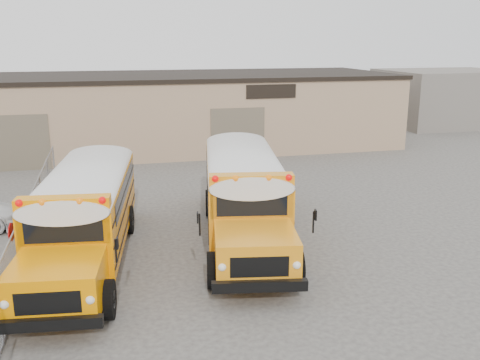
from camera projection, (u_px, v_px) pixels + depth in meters
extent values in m
plane|color=#45423F|center=(228.00, 267.00, 16.50)|extent=(120.00, 120.00, 0.00)
cube|color=#A18363|center=(160.00, 112.00, 34.69)|extent=(30.00, 10.00, 4.50)
cube|color=black|center=(158.00, 76.00, 34.11)|extent=(30.20, 10.20, 0.25)
cube|color=black|center=(271.00, 91.00, 30.98)|extent=(3.00, 0.08, 0.80)
cube|color=brown|center=(18.00, 143.00, 28.29)|extent=(3.20, 0.08, 3.00)
cube|color=brown|center=(238.00, 134.00, 31.12)|extent=(3.20, 0.08, 3.00)
cylinder|color=gray|center=(18.00, 259.00, 14.86)|extent=(0.07, 0.07, 1.80)
cylinder|color=gray|center=(31.00, 224.00, 17.68)|extent=(0.07, 0.07, 1.80)
cylinder|color=gray|center=(41.00, 199.00, 20.49)|extent=(0.07, 0.07, 1.80)
cylinder|color=gray|center=(48.00, 179.00, 23.30)|extent=(0.07, 0.07, 1.80)
cylinder|color=gray|center=(54.00, 164.00, 26.12)|extent=(0.07, 0.07, 1.80)
cylinder|color=gray|center=(29.00, 199.00, 17.45)|extent=(0.05, 18.00, 0.05)
cylinder|color=gray|center=(34.00, 248.00, 17.89)|extent=(0.05, 18.00, 0.05)
cube|color=gray|center=(31.00, 224.00, 17.68)|extent=(0.02, 18.00, 1.70)
cube|color=slate|center=(446.00, 97.00, 44.11)|extent=(10.00, 8.00, 4.40)
cube|color=#FD8E00|center=(109.00, 166.00, 23.13)|extent=(3.38, 7.70, 2.01)
cube|color=#FD8E00|center=(93.00, 209.00, 18.63)|extent=(2.41, 2.41, 1.13)
cube|color=black|center=(96.00, 174.00, 19.43)|extent=(2.00, 0.32, 0.73)
cube|color=silver|center=(107.00, 140.00, 22.84)|extent=(3.39, 7.78, 0.39)
cube|color=#FD8E00|center=(96.00, 156.00, 19.49)|extent=(2.44, 0.79, 0.35)
sphere|color=#E50705|center=(65.00, 155.00, 19.12)|extent=(0.20, 0.20, 0.20)
sphere|color=#E50705|center=(123.00, 153.00, 19.36)|extent=(0.20, 0.20, 0.20)
sphere|color=orange|center=(81.00, 154.00, 19.19)|extent=(0.20, 0.20, 0.20)
sphere|color=orange|center=(108.00, 154.00, 19.29)|extent=(0.20, 0.20, 0.20)
cube|color=black|center=(89.00, 233.00, 17.63)|extent=(2.41, 0.52, 0.27)
cube|color=black|center=(119.00, 166.00, 26.99)|extent=(2.41, 0.50, 0.27)
cube|color=black|center=(109.00, 168.00, 23.15)|extent=(3.40, 7.56, 0.06)
cube|color=black|center=(109.00, 152.00, 23.27)|extent=(3.26, 6.54, 0.61)
cylinder|color=black|center=(61.00, 225.00, 18.74)|extent=(0.40, 1.05, 1.02)
cylinder|color=black|center=(128.00, 222.00, 19.01)|extent=(0.40, 1.05, 1.02)
cylinder|color=black|center=(88.00, 180.00, 24.68)|extent=(0.40, 1.05, 1.02)
cylinder|color=black|center=(139.00, 179.00, 24.95)|extent=(0.40, 1.05, 1.02)
cylinder|color=#BF0505|center=(56.00, 179.00, 20.46)|extent=(0.10, 0.55, 0.55)
cube|color=orange|center=(233.00, 153.00, 25.42)|extent=(3.88, 8.07, 2.09)
cube|color=orange|center=(240.00, 191.00, 20.72)|extent=(2.60, 2.60, 1.17)
cube|color=black|center=(238.00, 159.00, 21.56)|extent=(2.06, 0.43, 0.76)
cube|color=silver|center=(233.00, 128.00, 25.11)|extent=(3.89, 8.15, 0.41)
cube|color=orange|center=(238.00, 142.00, 21.62)|extent=(2.55, 0.94, 0.37)
sphere|color=#E50705|center=(212.00, 140.00, 21.29)|extent=(0.20, 0.20, 0.20)
sphere|color=#E50705|center=(265.00, 140.00, 21.43)|extent=(0.20, 0.20, 0.20)
sphere|color=orange|center=(226.00, 140.00, 21.33)|extent=(0.20, 0.20, 0.20)
sphere|color=orange|center=(250.00, 140.00, 21.39)|extent=(0.20, 0.20, 0.20)
cube|color=black|center=(243.00, 212.00, 19.68)|extent=(2.49, 0.66, 0.29)
cube|color=black|center=(229.00, 155.00, 29.44)|extent=(2.49, 0.64, 0.29)
cube|color=black|center=(233.00, 155.00, 25.44)|extent=(3.89, 7.92, 0.06)
cube|color=black|center=(233.00, 140.00, 25.56)|extent=(3.69, 6.87, 0.63)
cylinder|color=black|center=(209.00, 205.00, 20.90)|extent=(0.47, 1.09, 1.06)
cylinder|color=black|center=(271.00, 204.00, 21.06)|extent=(0.47, 1.09, 1.06)
cylinder|color=black|center=(208.00, 167.00, 27.10)|extent=(0.47, 1.09, 1.06)
cylinder|color=black|center=(255.00, 167.00, 27.26)|extent=(0.47, 1.09, 1.06)
cube|color=black|center=(269.00, 256.00, 15.96)|extent=(1.26, 1.18, 1.11)
sphere|color=black|center=(269.00, 240.00, 15.83)|extent=(1.22, 1.22, 1.22)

